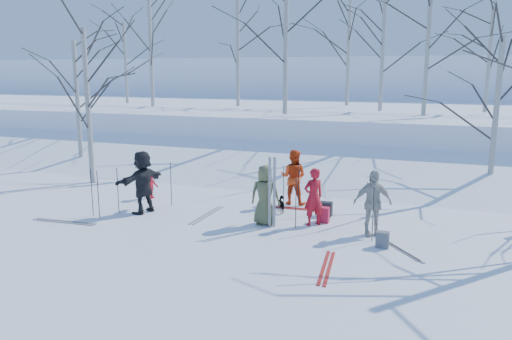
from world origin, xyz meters
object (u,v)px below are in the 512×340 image
at_px(skier_redor_behind, 293,177).
at_px(backpack_red, 323,215).
at_px(skier_grey_west, 143,182).
at_px(skier_red_north, 313,197).
at_px(skier_cream_east, 372,203).
at_px(dog, 282,204).
at_px(skier_olive_center, 265,195).
at_px(skier_red_seated, 152,185).
at_px(backpack_dark, 326,209).
at_px(backpack_grey, 382,240).

bearing_deg(skier_redor_behind, backpack_red, 129.96).
relative_size(skier_redor_behind, skier_grey_west, 0.93).
xyz_separation_m(skier_red_north, backpack_red, (0.20, 0.33, -0.56)).
distance_m(skier_cream_east, dog, 3.02).
distance_m(skier_olive_center, backpack_red, 1.70).
relative_size(skier_red_seated, dog, 1.68).
xyz_separation_m(skier_grey_west, backpack_red, (5.09, 0.89, -0.70)).
bearing_deg(skier_grey_west, dog, 125.61).
bearing_deg(backpack_dark, skier_redor_behind, 143.16).
bearing_deg(skier_red_north, backpack_grey, 106.30).
relative_size(skier_cream_east, backpack_grey, 4.36).
relative_size(skier_red_north, skier_redor_behind, 0.92).
xyz_separation_m(skier_olive_center, skier_cream_east, (2.79, 0.09, 0.02)).
xyz_separation_m(skier_red_north, backpack_dark, (0.14, 0.97, -0.57)).
relative_size(skier_grey_west, backpack_red, 4.33).
distance_m(skier_red_seated, backpack_grey, 7.80).
height_order(skier_olive_center, backpack_red, skier_olive_center).
xyz_separation_m(skier_olive_center, backpack_dark, (1.36, 1.35, -0.61)).
xyz_separation_m(skier_cream_east, backpack_red, (-1.37, 0.62, -0.62)).
distance_m(skier_redor_behind, skier_red_seated, 4.58).
bearing_deg(backpack_grey, skier_red_north, 149.93).
height_order(backpack_red, backpack_grey, backpack_red).
bearing_deg(skier_redor_behind, skier_olive_center, 87.10).
xyz_separation_m(skier_cream_east, backpack_dark, (-1.43, 1.26, -0.63)).
bearing_deg(dog, skier_red_north, 107.52).
relative_size(skier_redor_behind, skier_red_seated, 1.87).
distance_m(skier_olive_center, backpack_dark, 2.01).
relative_size(skier_cream_east, skier_grey_west, 0.91).
bearing_deg(backpack_red, backpack_grey, -39.96).
distance_m(skier_red_north, dog, 1.55).
bearing_deg(skier_red_seated, backpack_dark, -85.05).
bearing_deg(skier_cream_east, skier_red_seated, 144.45).
distance_m(skier_red_north, backpack_red, 0.69).
height_order(skier_grey_west, backpack_grey, skier_grey_west).
bearing_deg(backpack_red, skier_grey_west, -170.11).
height_order(skier_red_north, backpack_red, skier_red_north).
relative_size(skier_red_north, skier_grey_west, 0.85).
bearing_deg(dog, backpack_red, 122.93).
distance_m(skier_cream_east, backpack_red, 1.63).
bearing_deg(backpack_grey, backpack_red, 140.04).
bearing_deg(backpack_red, skier_olive_center, -153.31).
relative_size(skier_olive_center, skier_red_seated, 1.79).
distance_m(skier_red_seated, skier_grey_west, 1.72).
relative_size(skier_redor_behind, skier_cream_east, 1.02).
bearing_deg(skier_grey_west, backpack_red, 114.28).
distance_m(skier_grey_west, dog, 4.08).
relative_size(skier_cream_east, dog, 3.07).
xyz_separation_m(skier_red_seated, backpack_grey, (7.51, -2.08, -0.26)).
height_order(dog, backpack_grey, dog).
height_order(skier_red_seated, backpack_red, skier_red_seated).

